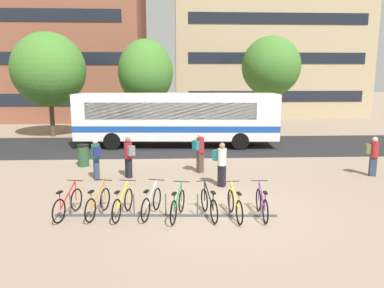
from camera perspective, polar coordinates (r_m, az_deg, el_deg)
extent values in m
plane|color=gray|center=(11.63, 4.84, -10.35)|extent=(200.00, 200.00, 0.00)
cube|color=#232326|center=(22.42, 1.10, -0.27)|extent=(80.00, 7.20, 0.01)
cube|color=white|center=(22.11, -2.38, 4.41)|extent=(12.12, 3.20, 2.70)
cube|color=#1947A3|center=(22.18, -2.37, 2.74)|extent=(12.14, 3.22, 0.36)
cube|color=black|center=(22.43, 11.76, 7.18)|extent=(1.12, 2.35, 0.40)
cube|color=black|center=(22.60, 13.00, 4.97)|extent=(0.20, 2.19, 1.40)
cube|color=black|center=(23.33, -2.98, 5.70)|extent=(9.83, 0.60, 0.97)
cube|color=black|center=(20.85, -3.38, 5.17)|extent=(9.83, 0.60, 0.97)
cylinder|color=black|center=(23.55, 6.86, 1.39)|extent=(1.01, 0.35, 1.00)
cylinder|color=black|center=(21.29, 7.55, 0.44)|extent=(1.01, 0.35, 1.00)
cylinder|color=black|center=(23.88, -11.17, 1.39)|extent=(1.01, 0.35, 1.00)
cylinder|color=black|center=(21.66, -12.38, 0.45)|extent=(1.01, 0.35, 1.00)
cube|color=#47474C|center=(11.15, -4.12, -11.10)|extent=(6.66, 0.43, 0.06)
cylinder|color=#47474C|center=(11.61, -18.52, -9.07)|extent=(0.04, 0.04, 0.70)
cylinder|color=#47474C|center=(11.34, -13.90, -9.29)|extent=(0.04, 0.04, 0.70)
cylinder|color=#47474C|center=(11.15, -9.09, -9.45)|extent=(0.04, 0.04, 0.70)
cylinder|color=#47474C|center=(11.04, -4.14, -9.56)|extent=(0.04, 0.04, 0.70)
cylinder|color=#47474C|center=(11.01, 0.87, -9.59)|extent=(0.04, 0.04, 0.70)
cylinder|color=#47474C|center=(11.06, 5.88, -9.55)|extent=(0.04, 0.04, 0.70)
cylinder|color=#47474C|center=(11.19, 10.80, -9.44)|extent=(0.04, 0.04, 0.70)
torus|color=black|center=(12.05, -17.66, -8.30)|extent=(0.21, 0.70, 0.70)
torus|color=black|center=(11.22, -20.14, -9.84)|extent=(0.21, 0.70, 0.70)
cube|color=red|center=(11.55, -18.89, -7.54)|extent=(0.24, 0.90, 0.58)
cylinder|color=red|center=(11.21, -19.96, -8.41)|extent=(0.04, 0.04, 0.55)
cube|color=black|center=(11.13, -20.05, -7.12)|extent=(0.15, 0.24, 0.05)
cylinder|color=red|center=(11.94, -17.78, -6.90)|extent=(0.04, 0.04, 0.65)
cylinder|color=black|center=(11.85, -17.87, -5.45)|extent=(0.51, 0.15, 0.03)
torus|color=black|center=(11.87, -13.47, -8.39)|extent=(0.20, 0.70, 0.70)
torus|color=black|center=(11.00, -15.65, -9.99)|extent=(0.20, 0.70, 0.70)
cube|color=orange|center=(11.35, -14.54, -7.63)|extent=(0.24, 0.90, 0.58)
cylinder|color=orange|center=(10.99, -15.48, -8.53)|extent=(0.04, 0.04, 0.55)
cube|color=black|center=(10.91, -15.55, -7.22)|extent=(0.15, 0.24, 0.05)
cylinder|color=orange|center=(11.75, -13.57, -6.96)|extent=(0.04, 0.04, 0.65)
cylinder|color=black|center=(11.67, -13.64, -5.49)|extent=(0.51, 0.15, 0.03)
torus|color=black|center=(11.67, -9.92, -8.58)|extent=(0.19, 0.70, 0.70)
torus|color=black|center=(10.77, -11.75, -10.26)|extent=(0.19, 0.70, 0.70)
cube|color=yellow|center=(11.13, -10.81, -7.83)|extent=(0.23, 0.91, 0.58)
cylinder|color=yellow|center=(10.77, -11.61, -8.76)|extent=(0.04, 0.04, 0.55)
cube|color=black|center=(10.69, -11.66, -7.42)|extent=(0.14, 0.24, 0.05)
cylinder|color=yellow|center=(11.55, -10.00, -7.13)|extent=(0.04, 0.04, 0.65)
cylinder|color=black|center=(11.46, -10.05, -5.63)|extent=(0.51, 0.14, 0.03)
torus|color=black|center=(11.62, -5.51, -8.55)|extent=(0.24, 0.69, 0.70)
torus|color=black|center=(10.71, -7.30, -10.23)|extent=(0.24, 0.69, 0.70)
cube|color=#B7BABF|center=(11.08, -6.36, -7.79)|extent=(0.29, 0.89, 0.58)
cylinder|color=#B7BABF|center=(10.71, -7.14, -8.73)|extent=(0.04, 0.04, 0.55)
cube|color=black|center=(10.63, -7.17, -7.38)|extent=(0.16, 0.24, 0.05)
cylinder|color=#B7BABF|center=(11.50, -5.57, -7.10)|extent=(0.04, 0.04, 0.65)
cylinder|color=black|center=(11.41, -5.59, -5.59)|extent=(0.51, 0.17, 0.03)
torus|color=black|center=(11.38, -1.64, -8.91)|extent=(0.22, 0.69, 0.70)
torus|color=black|center=(10.45, -2.93, -10.70)|extent=(0.22, 0.69, 0.70)
cube|color=#1E7F38|center=(10.83, -2.24, -8.17)|extent=(0.26, 0.90, 0.58)
cylinder|color=#1E7F38|center=(10.45, -2.80, -9.15)|extent=(0.04, 0.04, 0.55)
cube|color=black|center=(10.36, -2.82, -7.78)|extent=(0.15, 0.24, 0.05)
cylinder|color=#1E7F38|center=(11.26, -1.67, -7.43)|extent=(0.04, 0.04, 0.65)
cylinder|color=black|center=(11.17, -1.68, -5.90)|extent=(0.51, 0.15, 0.03)
torus|color=black|center=(11.46, 1.95, -8.77)|extent=(0.18, 0.70, 0.70)
torus|color=black|center=(10.54, 3.47, -10.51)|extent=(0.18, 0.70, 0.70)
cube|color=black|center=(10.91, 2.66, -8.02)|extent=(0.21, 0.91, 0.58)
cylinder|color=black|center=(10.54, 3.32, -8.98)|extent=(0.04, 0.04, 0.55)
cube|color=black|center=(10.46, 3.34, -7.62)|extent=(0.14, 0.24, 0.05)
cylinder|color=black|center=(11.34, 1.99, -7.30)|extent=(0.04, 0.04, 0.65)
cylinder|color=black|center=(11.25, 2.00, -5.78)|extent=(0.52, 0.13, 0.03)
torus|color=black|center=(11.46, 6.08, -8.83)|extent=(0.11, 0.71, 0.70)
torus|color=black|center=(10.53, 7.44, -10.61)|extent=(0.11, 0.71, 0.70)
cube|color=yellow|center=(10.91, 6.74, -8.10)|extent=(0.12, 0.92, 0.58)
cylinder|color=yellow|center=(10.53, 7.33, -9.07)|extent=(0.03, 0.03, 0.55)
cube|color=black|center=(10.45, 7.37, -7.71)|extent=(0.12, 0.23, 0.05)
cylinder|color=yellow|center=(11.34, 6.14, -7.36)|extent=(0.03, 0.03, 0.65)
cylinder|color=black|center=(11.25, 6.17, -5.84)|extent=(0.52, 0.08, 0.03)
torus|color=black|center=(11.66, 10.37, -8.60)|extent=(0.07, 0.71, 0.70)
torus|color=black|center=(10.72, 11.43, -10.34)|extent=(0.07, 0.71, 0.70)
cube|color=#702893|center=(11.11, 10.91, -7.88)|extent=(0.06, 0.92, 0.58)
cylinder|color=#702893|center=(10.72, 11.37, -8.84)|extent=(0.03, 0.03, 0.55)
cube|color=black|center=(10.64, 11.42, -7.49)|extent=(0.11, 0.22, 0.05)
cylinder|color=#702893|center=(11.54, 10.44, -7.16)|extent=(0.03, 0.03, 0.65)
cylinder|color=black|center=(11.46, 10.49, -5.66)|extent=(0.52, 0.05, 0.03)
cube|color=#47382D|center=(15.98, 1.28, -2.92)|extent=(0.33, 0.32, 0.90)
cylinder|color=maroon|center=(15.82, 1.30, -0.18)|extent=(0.48, 0.48, 0.65)
sphere|color=beige|center=(15.75, 1.30, 1.37)|extent=(0.22, 0.22, 0.22)
cube|color=#197075|center=(15.65, 0.58, -0.18)|extent=(0.31, 0.33, 0.40)
cube|color=black|center=(13.98, 4.68, -5.00)|extent=(0.33, 0.32, 0.84)
cylinder|color=beige|center=(13.80, 4.72, -2.03)|extent=(0.48, 0.48, 0.65)
sphere|color=#936B4C|center=(13.72, 4.75, -0.26)|extent=(0.22, 0.22, 0.22)
cube|color=#197075|center=(13.93, 3.82, -1.76)|extent=(0.32, 0.33, 0.40)
cube|color=#2D3851|center=(15.31, -14.74, -3.89)|extent=(0.29, 0.32, 0.88)
cylinder|color=#23664C|center=(15.15, -14.86, -1.15)|extent=(0.45, 0.45, 0.62)
sphere|color=beige|center=(15.08, -14.94, 0.41)|extent=(0.22, 0.22, 0.22)
cube|color=navy|center=(14.90, -14.67, -1.21)|extent=(0.33, 0.28, 0.40)
cube|color=black|center=(15.39, -9.90, -3.72)|extent=(0.31, 0.33, 0.83)
cylinder|color=maroon|center=(15.24, -9.98, -1.02)|extent=(0.47, 0.47, 0.65)
sphere|color=brown|center=(15.16, -10.03, 0.60)|extent=(0.22, 0.22, 0.22)
cube|color=slate|center=(15.00, -9.51, -1.05)|extent=(0.33, 0.31, 0.40)
cube|color=#2D3851|center=(17.22, 26.47, -3.18)|extent=(0.30, 0.25, 0.82)
cylinder|color=maroon|center=(17.08, 26.66, -0.80)|extent=(0.40, 0.40, 0.64)
sphere|color=beige|center=(17.01, 26.78, 0.63)|extent=(0.22, 0.22, 0.22)
cube|color=#56602D|center=(17.00, 25.84, -0.67)|extent=(0.23, 0.31, 0.40)
cylinder|color=#284C2D|center=(17.89, -16.68, -1.85)|extent=(0.52, 0.52, 0.95)
cylinder|color=black|center=(17.79, -16.76, -0.23)|extent=(0.55, 0.55, 0.08)
cylinder|color=brown|center=(27.62, -7.12, 4.28)|extent=(0.32, 0.32, 2.53)
ellipsoid|color=#427A2D|center=(27.48, -7.27, 11.12)|extent=(4.02, 4.02, 4.77)
cylinder|color=brown|center=(30.00, 12.02, 5.10)|extent=(0.32, 0.32, 3.05)
ellipsoid|color=#427A2D|center=(29.90, 12.28, 11.81)|extent=(4.60, 4.60, 4.67)
cylinder|color=brown|center=(27.84, -21.06, 3.71)|extent=(0.32, 0.32, 2.52)
ellipsoid|color=#427A2D|center=(27.70, -21.52, 10.79)|extent=(5.04, 5.04, 5.13)
cube|color=brown|center=(42.32, -23.83, 18.75)|extent=(22.17, 11.43, 21.96)
cube|color=black|center=(36.46, -26.05, 6.21)|extent=(19.51, 0.06, 1.10)
cube|color=black|center=(36.46, -26.51, 11.95)|extent=(19.51, 0.06, 1.10)
cube|color=black|center=(36.82, -26.98, 17.63)|extent=(19.51, 0.06, 1.10)
cube|color=tan|center=(45.20, 11.28, 19.44)|extent=(20.50, 12.47, 22.96)
cube|color=black|center=(38.56, 13.05, 7.29)|extent=(18.04, 0.06, 1.10)
cube|color=black|center=(38.58, 13.29, 12.97)|extent=(18.04, 0.06, 1.10)
cube|color=black|center=(38.97, 13.53, 18.60)|extent=(18.04, 0.06, 1.10)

